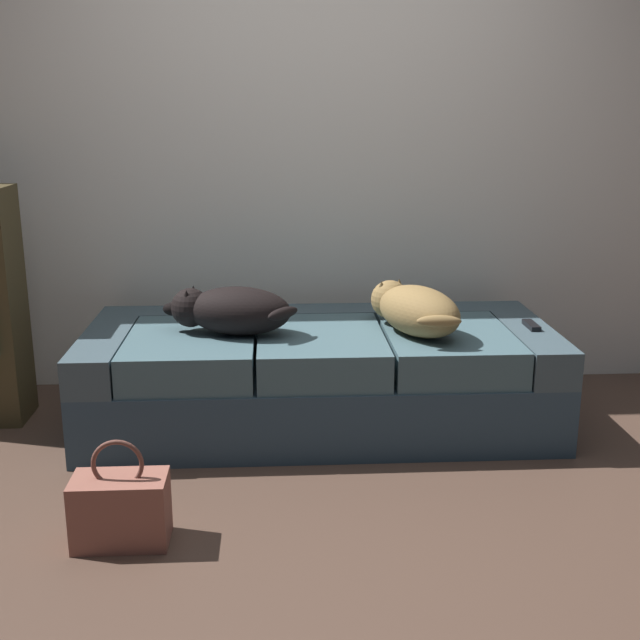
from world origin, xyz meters
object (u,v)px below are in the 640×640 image
at_px(couch, 319,376).
at_px(dog_dark, 230,310).
at_px(handbag, 121,509).
at_px(tv_remote, 531,325).
at_px(dog_tan, 414,309).

relative_size(couch, dog_dark, 3.40).
height_order(dog_dark, handbag, dog_dark).
bearing_deg(tv_remote, dog_dark, -179.19).
bearing_deg(couch, dog_dark, -169.04).
relative_size(dog_tan, handbag, 1.61).
distance_m(dog_dark, tv_remote, 1.37).
height_order(couch, dog_tan, dog_tan).
bearing_deg(handbag, dog_dark, 70.63).
bearing_deg(dog_dark, dog_tan, -2.12).
relative_size(dog_dark, tv_remote, 4.16).
relative_size(dog_tan, tv_remote, 4.06).
xyz_separation_m(dog_dark, tv_remote, (1.37, 0.02, -0.10)).
bearing_deg(dog_dark, couch, 10.96).
distance_m(couch, dog_dark, 0.53).
height_order(couch, dog_dark, dog_dark).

